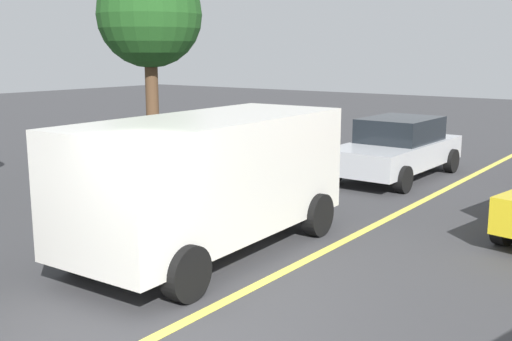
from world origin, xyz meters
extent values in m
cube|color=#E0D14C|center=(3.00, 0.00, 0.01)|extent=(28.00, 0.16, 0.01)
cube|color=silver|center=(2.97, 1.49, 1.29)|extent=(5.27, 2.19, 1.82)
cube|color=black|center=(5.04, 1.57, 1.69)|extent=(0.23, 1.84, 0.80)
cylinder|color=black|center=(4.70, 2.56, 0.38)|extent=(0.77, 0.29, 0.76)
cylinder|color=black|center=(4.77, 0.56, 0.38)|extent=(0.77, 0.29, 0.76)
cylinder|color=black|center=(1.16, 2.43, 0.38)|extent=(0.77, 0.29, 0.76)
cylinder|color=black|center=(1.24, 0.43, 0.38)|extent=(0.77, 0.29, 0.76)
cube|color=#B7BABF|center=(10.39, 1.57, 0.62)|extent=(4.58, 1.91, 0.61)
cube|color=black|center=(10.62, 1.56, 1.23)|extent=(2.21, 1.65, 0.61)
cylinder|color=black|center=(8.83, 0.68, 0.32)|extent=(0.64, 0.23, 0.64)
cylinder|color=black|center=(8.86, 2.51, 0.32)|extent=(0.64, 0.23, 0.64)
cylinder|color=black|center=(11.92, 0.63, 0.32)|extent=(0.64, 0.23, 0.64)
cylinder|color=black|center=(11.95, 2.46, 0.32)|extent=(0.64, 0.23, 0.64)
cylinder|color=black|center=(6.17, -2.25, 0.32)|extent=(0.67, 0.32, 0.64)
cylinder|color=#513823|center=(8.13, 8.09, 1.71)|extent=(0.37, 0.37, 3.42)
sphere|color=#1E4C1C|center=(8.13, 8.09, 4.23)|extent=(2.94, 2.94, 2.94)
camera|label=1|loc=(-4.32, -4.79, 3.21)|focal=43.07mm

